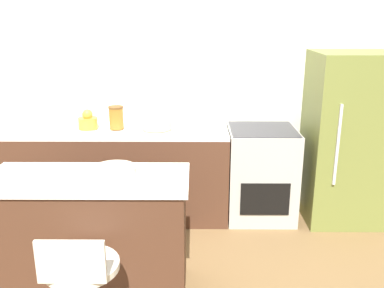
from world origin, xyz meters
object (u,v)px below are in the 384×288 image
(refrigerator, at_px, (347,139))
(mixing_bowl, at_px, (157,125))
(kettle, at_px, (88,121))
(oven_range, at_px, (261,173))

(refrigerator, distance_m, mixing_bowl, 1.82)
(kettle, distance_m, mixing_bowl, 0.66)
(refrigerator, bearing_deg, kettle, 179.40)
(refrigerator, bearing_deg, oven_range, 178.32)
(refrigerator, xyz_separation_m, kettle, (-2.48, 0.03, 0.16))
(oven_range, relative_size, mixing_bowl, 3.14)
(oven_range, distance_m, kettle, 1.76)
(oven_range, height_order, refrigerator, refrigerator)
(oven_range, bearing_deg, kettle, 179.91)
(mixing_bowl, bearing_deg, kettle, 180.00)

